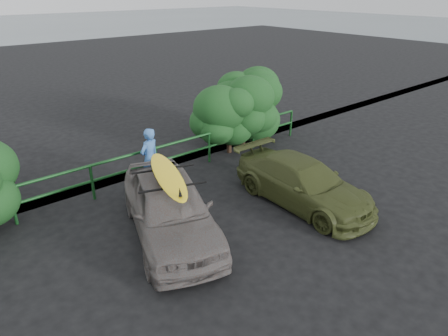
# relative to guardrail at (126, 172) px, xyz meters

# --- Properties ---
(ground) EXTENTS (80.00, 80.00, 0.00)m
(ground) POSITION_rel_guardrail_xyz_m (0.00, -5.00, -0.52)
(ground) COLOR black
(guardrail) EXTENTS (14.00, 0.08, 1.04)m
(guardrail) POSITION_rel_guardrail_xyz_m (0.00, 0.00, 0.00)
(guardrail) COLOR #124118
(guardrail) RESTS_ON ground
(shrub_right) EXTENTS (3.20, 2.40, 2.32)m
(shrub_right) POSITION_rel_guardrail_xyz_m (5.00, 0.50, 0.64)
(shrub_right) COLOR #1A471B
(shrub_right) RESTS_ON ground
(sedan) EXTENTS (3.07, 4.65, 1.47)m
(sedan) POSITION_rel_guardrail_xyz_m (-0.31, -2.81, 0.22)
(sedan) COLOR #605956
(sedan) RESTS_ON ground
(olive_vehicle) EXTENTS (1.76, 4.16, 1.20)m
(olive_vehicle) POSITION_rel_guardrail_xyz_m (3.24, -3.76, 0.08)
(olive_vehicle) COLOR #3D451E
(olive_vehicle) RESTS_ON ground
(man) EXTENTS (0.74, 0.59, 1.78)m
(man) POSITION_rel_guardrail_xyz_m (0.61, -0.34, 0.37)
(man) COLOR #3E71BC
(man) RESTS_ON ground
(roof_rack) EXTENTS (1.73, 1.46, 0.05)m
(roof_rack) POSITION_rel_guardrail_xyz_m (-0.31, -2.81, 0.97)
(roof_rack) COLOR black
(roof_rack) RESTS_ON sedan
(surfboard) EXTENTS (1.40, 2.69, 0.08)m
(surfboard) POSITION_rel_guardrail_xyz_m (-0.31, -2.81, 1.04)
(surfboard) COLOR yellow
(surfboard) RESTS_ON roof_rack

